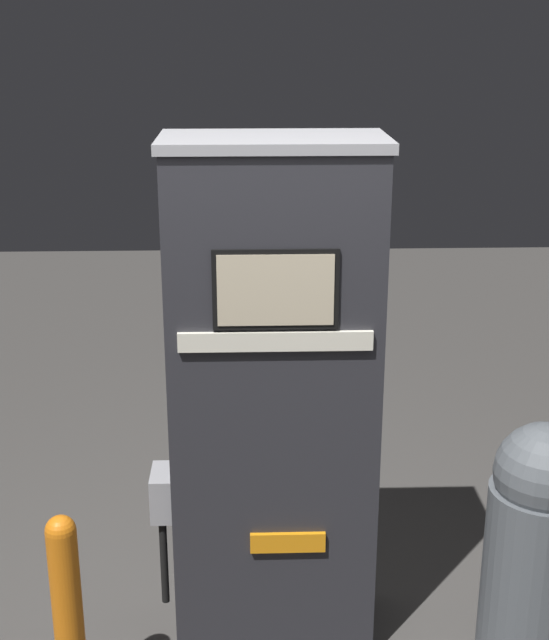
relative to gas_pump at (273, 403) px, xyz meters
The scene contains 3 objects.
gas_pump is the anchor object (origin of this frame).
safety_bollard 1.11m from the gas_pump, 150.06° to the right, with size 0.12×0.12×0.84m.
trash_bin 1.20m from the gas_pump, 15.28° to the right, with size 0.42×0.42×1.09m.
Camera 1 is at (-0.11, -3.09, 2.56)m, focal length 50.00 mm.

